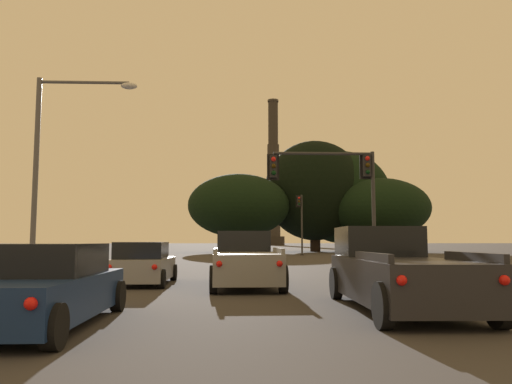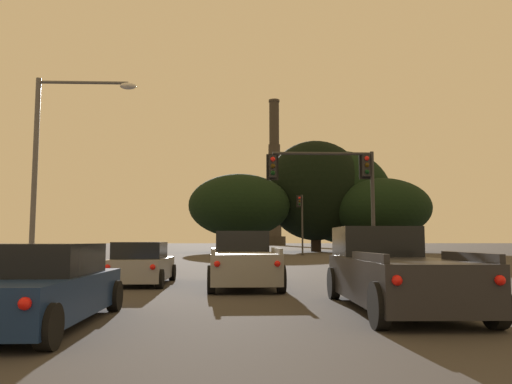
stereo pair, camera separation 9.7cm
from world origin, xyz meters
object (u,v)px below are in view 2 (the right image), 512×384
object	(u,v)px
pickup_truck_center_lane_front	(243,261)
street_lamp	(54,151)
traffic_light_overhead_right	(337,180)
sedan_left_lane_second	(39,287)
traffic_light_far_right	(301,216)
hatchback_left_lane_front	(142,265)
pickup_truck_right_lane_second	(393,272)
smokestack	(274,187)

from	to	relation	value
pickup_truck_center_lane_front	street_lamp	bearing A→B (deg)	159.43
traffic_light_overhead_right	street_lamp	distance (m)	12.47
pickup_truck_center_lane_front	sedan_left_lane_second	world-z (taller)	pickup_truck_center_lane_front
sedan_left_lane_second	traffic_light_overhead_right	bearing A→B (deg)	59.80
traffic_light_far_right	hatchback_left_lane_front	bearing A→B (deg)	-106.24
traffic_light_overhead_right	pickup_truck_center_lane_front	bearing A→B (deg)	-124.56
traffic_light_overhead_right	traffic_light_far_right	distance (m)	27.90
pickup_truck_center_lane_front	traffic_light_overhead_right	bearing A→B (deg)	54.10
sedan_left_lane_second	pickup_truck_center_lane_front	bearing A→B (deg)	64.31
pickup_truck_right_lane_second	pickup_truck_center_lane_front	bearing A→B (deg)	120.08
pickup_truck_right_lane_second	traffic_light_overhead_right	xyz separation A→B (m)	(1.32, 12.35, 3.56)
pickup_truck_right_lane_second	street_lamp	distance (m)	14.00
smokestack	pickup_truck_right_lane_second	bearing A→B (deg)	-93.37
traffic_light_overhead_right	street_lamp	size ratio (longest dim) A/B	0.73
pickup_truck_right_lane_second	traffic_light_overhead_right	distance (m)	12.92
pickup_truck_right_lane_second	sedan_left_lane_second	bearing A→B (deg)	-162.77
traffic_light_overhead_right	street_lamp	world-z (taller)	street_lamp
street_lamp	smokestack	distance (m)	145.63
hatchback_left_lane_front	traffic_light_overhead_right	distance (m)	10.62
hatchback_left_lane_front	traffic_light_overhead_right	bearing A→B (deg)	36.40
pickup_truck_right_lane_second	traffic_light_overhead_right	world-z (taller)	traffic_light_overhead_right
pickup_truck_center_lane_front	sedan_left_lane_second	distance (m)	8.58
sedan_left_lane_second	traffic_light_far_right	xyz separation A→B (m)	(10.04, 42.15, 3.40)
traffic_light_overhead_right	traffic_light_far_right	bearing A→B (deg)	86.15
hatchback_left_lane_front	pickup_truck_center_lane_front	bearing A→B (deg)	-10.09
pickup_truck_center_lane_front	smokestack	world-z (taller)	smokestack
pickup_truck_right_lane_second	street_lamp	size ratio (longest dim) A/B	0.71
smokestack	hatchback_left_lane_front	bearing A→B (deg)	-96.11
hatchback_left_lane_front	traffic_light_overhead_right	xyz separation A→B (m)	(7.97, 5.97, 3.70)
sedan_left_lane_second	traffic_light_far_right	distance (m)	43.46
hatchback_left_lane_front	traffic_light_far_right	distance (m)	35.37
pickup_truck_right_lane_second	traffic_light_far_right	distance (m)	40.44
sedan_left_lane_second	hatchback_left_lane_front	xyz separation A→B (m)	(0.20, 8.35, -0.00)
hatchback_left_lane_front	traffic_light_far_right	world-z (taller)	traffic_light_far_right
pickup_truck_right_lane_second	pickup_truck_center_lane_front	world-z (taller)	same
traffic_light_overhead_right	smokestack	bearing A→B (deg)	86.88
traffic_light_overhead_right	smokestack	xyz separation A→B (m)	(7.62, 139.63, 14.67)
hatchback_left_lane_front	traffic_light_overhead_right	world-z (taller)	traffic_light_overhead_right
pickup_truck_center_lane_front	street_lamp	size ratio (longest dim) A/B	0.71
pickup_truck_right_lane_second	sedan_left_lane_second	world-z (taller)	pickup_truck_right_lane_second
pickup_truck_center_lane_front	traffic_light_far_right	world-z (taller)	traffic_light_far_right
traffic_light_overhead_right	traffic_light_far_right	size ratio (longest dim) A/B	0.92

